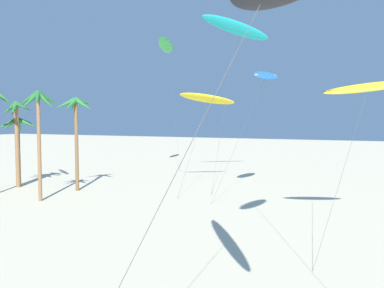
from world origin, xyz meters
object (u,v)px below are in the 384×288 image
Objects in this scene: palm_tree_2 at (17,130)px; flying_kite_6 at (368,87)px; palm_tree_0 at (17,121)px; palm_tree_4 at (38,107)px; flying_kite_8 at (208,99)px; flying_kite_0 at (166,45)px; flying_kite_2 at (236,28)px; palm_tree_3 at (76,114)px; flying_kite_1 at (266,75)px.

palm_tree_2 is 35.14m from flying_kite_6.
palm_tree_2 is at bearing 136.69° from palm_tree_0.
flying_kite_8 is (10.63, 13.39, 1.17)m from palm_tree_4.
palm_tree_0 is 23.57m from flying_kite_0.
flying_kite_2 is (12.39, -6.01, -0.01)m from flying_kite_0.
flying_kite_8 is (10.98, 8.18, 1.74)m from palm_tree_3.
flying_kite_6 is (26.71, -4.22, 1.49)m from palm_tree_3.
flying_kite_1 is (17.67, 10.43, 3.02)m from palm_tree_4.
palm_tree_4 is at bearing -149.45° from flying_kite_1.
flying_kite_0 is 13.77m from flying_kite_2.
flying_kite_2 is at bearing 125.56° from flying_kite_1.
flying_kite_8 reaches higher than palm_tree_2.
palm_tree_3 is at bearing 0.74° from palm_tree_2.
palm_tree_0 reaches higher than palm_tree_2.
flying_kite_0 reaches higher than palm_tree_0.
palm_tree_0 is 0.93× the size of flying_kite_6.
palm_tree_0 is at bearing -166.17° from flying_kite_1.
palm_tree_0 is at bearing 150.46° from palm_tree_4.
palm_tree_4 is at bearing -124.74° from flying_kite_2.
palm_tree_3 is 27.08m from flying_kite_6.
flying_kite_8 is at bearing -44.52° from flying_kite_0.
flying_kite_2 is at bearing 68.59° from flying_kite_8.
palm_tree_0 is 7.22m from palm_tree_3.
flying_kite_6 is at bearing -47.38° from flying_kite_1.
palm_tree_3 is 21.16m from flying_kite_0.
flying_kite_6 is 0.96× the size of flying_kite_8.
flying_kite_6 is at bearing -5.47° from palm_tree_0.
flying_kite_8 is at bearing 157.22° from flying_kite_1.
palm_tree_2 is 0.40× the size of flying_kite_0.
flying_kite_1 is at bearing -37.20° from flying_kite_0.
palm_tree_0 is 0.48× the size of flying_kite_2.
flying_kite_2 reaches higher than flying_kite_6.
palm_tree_2 is 27.12m from flying_kite_1.
palm_tree_4 is 0.52× the size of flying_kite_0.
palm_tree_3 is 19.11m from flying_kite_1.
palm_tree_4 is 26.39m from flying_kite_6.
palm_tree_0 is 0.77× the size of flying_kite_1.
palm_tree_2 is 21.03m from flying_kite_8.
flying_kite_1 is at bearing 11.53° from palm_tree_2.
flying_kite_1 is 1.21× the size of flying_kite_6.
flying_kite_0 reaches higher than palm_tree_4.
flying_kite_8 is (18.10, 9.15, 2.44)m from palm_tree_0.
flying_kite_2 reaches higher than palm_tree_4.
palm_tree_3 is at bearing 93.90° from palm_tree_4.
flying_kite_6 reaches higher than palm_tree_3.
flying_kite_8 is at bearing 51.56° from palm_tree_4.
palm_tree_4 is 25.66m from flying_kite_0.
palm_tree_3 is (7.12, 0.98, 0.70)m from palm_tree_0.
flying_kite_0 reaches higher than palm_tree_3.
flying_kite_2 reaches higher than flying_kite_1.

